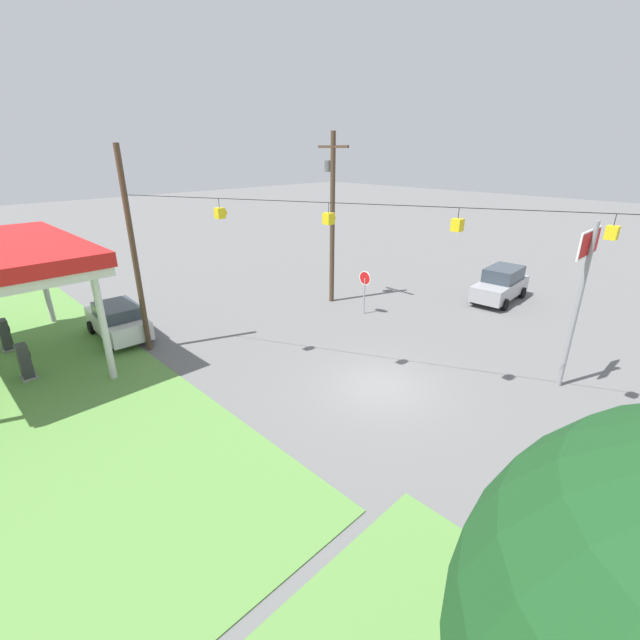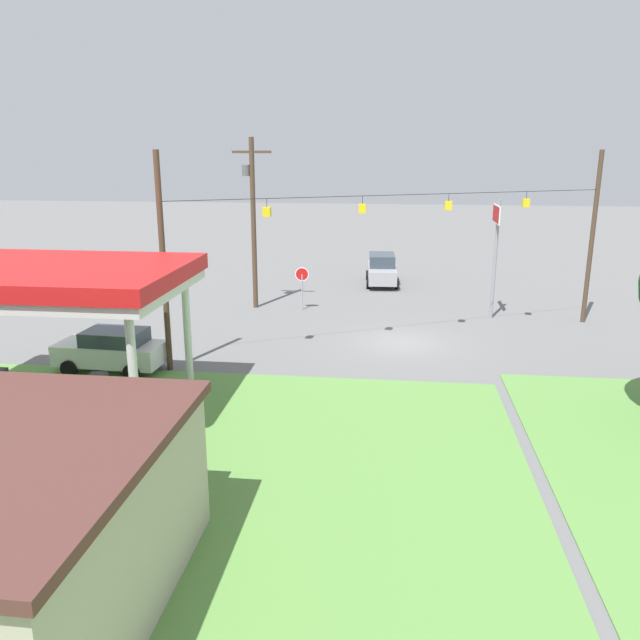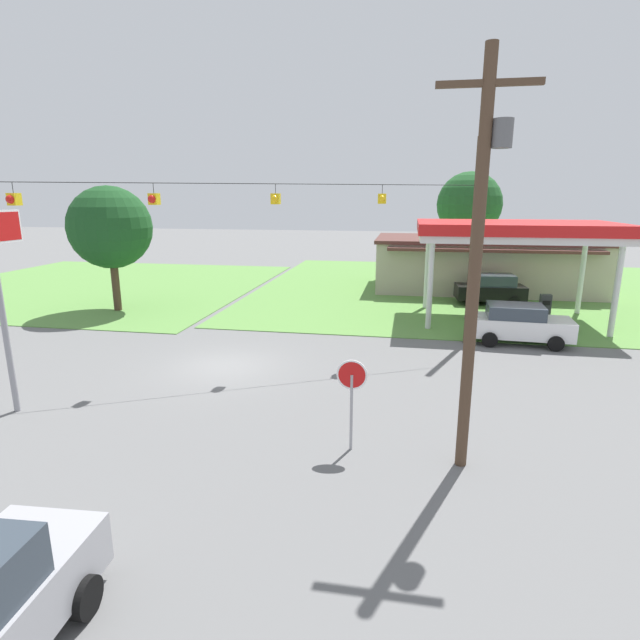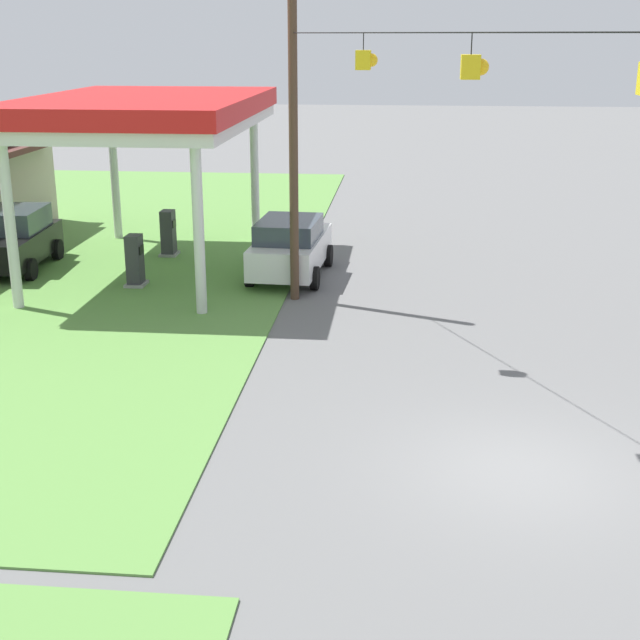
{
  "view_description": "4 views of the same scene",
  "coord_description": "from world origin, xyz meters",
  "px_view_note": "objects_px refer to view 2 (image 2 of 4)",
  "views": [
    {
      "loc": [
        -8.8,
        12.02,
        8.77
      ],
      "look_at": [
        2.43,
        0.95,
        2.43
      ],
      "focal_mm": 24.0,
      "sensor_mm": 36.0,
      "label": 1
    },
    {
      "loc": [
        0.47,
        28.93,
        8.97
      ],
      "look_at": [
        3.5,
        3.82,
        2.05
      ],
      "focal_mm": 35.0,
      "sensor_mm": 36.0,
      "label": 2
    },
    {
      "loc": [
        7.01,
        -17.81,
        6.56
      ],
      "look_at": [
        3.27,
        3.15,
        1.26
      ],
      "focal_mm": 28.0,
      "sensor_mm": 36.0,
      "label": 3
    },
    {
      "loc": [
        -13.7,
        2.0,
        6.99
      ],
      "look_at": [
        2.68,
        3.61,
        1.69
      ],
      "focal_mm": 50.0,
      "sensor_mm": 36.0,
      "label": 4
    }
  ],
  "objects_px": {
    "fuel_pump_near": "(100,395)",
    "stop_sign_roadside": "(302,279)",
    "gas_station_canopy": "(36,280)",
    "car_at_pumps_front": "(112,350)",
    "utility_pole_main": "(253,215)",
    "car_on_crossroad": "(382,269)",
    "stop_sign_overhead": "(496,235)",
    "fuel_pump_far": "(1,390)"
  },
  "relations": [
    {
      "from": "gas_station_canopy",
      "to": "fuel_pump_near",
      "type": "height_order",
      "value": "gas_station_canopy"
    },
    {
      "from": "car_at_pumps_front",
      "to": "utility_pole_main",
      "type": "distance_m",
      "value": 12.8
    },
    {
      "from": "gas_station_canopy",
      "to": "car_on_crossroad",
      "type": "height_order",
      "value": "gas_station_canopy"
    },
    {
      "from": "fuel_pump_far",
      "to": "stop_sign_roadside",
      "type": "relative_size",
      "value": 0.61
    },
    {
      "from": "fuel_pump_near",
      "to": "utility_pole_main",
      "type": "bearing_deg",
      "value": -97.11
    },
    {
      "from": "stop_sign_roadside",
      "to": "utility_pole_main",
      "type": "distance_m",
      "value": 4.6
    },
    {
      "from": "fuel_pump_near",
      "to": "stop_sign_roadside",
      "type": "distance_m",
      "value": 16.27
    },
    {
      "from": "fuel_pump_near",
      "to": "car_on_crossroad",
      "type": "xyz_separation_m",
      "value": [
        -9.21,
        -23.29,
        0.31
      ]
    },
    {
      "from": "utility_pole_main",
      "to": "stop_sign_roadside",
      "type": "bearing_deg",
      "value": 174.49
    },
    {
      "from": "utility_pole_main",
      "to": "fuel_pump_far",
      "type": "bearing_deg",
      "value": 70.19
    },
    {
      "from": "fuel_pump_far",
      "to": "stop_sign_overhead",
      "type": "distance_m",
      "value": 24.53
    },
    {
      "from": "fuel_pump_far",
      "to": "utility_pole_main",
      "type": "bearing_deg",
      "value": -109.81
    },
    {
      "from": "car_on_crossroad",
      "to": "stop_sign_overhead",
      "type": "xyz_separation_m",
      "value": [
        -6.17,
        8.38,
        3.53
      ]
    },
    {
      "from": "gas_station_canopy",
      "to": "stop_sign_overhead",
      "type": "height_order",
      "value": "stop_sign_overhead"
    },
    {
      "from": "fuel_pump_far",
      "to": "utility_pole_main",
      "type": "relative_size",
      "value": 0.16
    },
    {
      "from": "stop_sign_roadside",
      "to": "fuel_pump_far",
      "type": "bearing_deg",
      "value": -118.85
    },
    {
      "from": "fuel_pump_far",
      "to": "utility_pole_main",
      "type": "distance_m",
      "value": 17.41
    },
    {
      "from": "car_at_pumps_front",
      "to": "stop_sign_overhead",
      "type": "relative_size",
      "value": 0.7
    },
    {
      "from": "car_at_pumps_front",
      "to": "stop_sign_roadside",
      "type": "height_order",
      "value": "stop_sign_roadside"
    },
    {
      "from": "fuel_pump_near",
      "to": "car_on_crossroad",
      "type": "distance_m",
      "value": 25.05
    },
    {
      "from": "fuel_pump_far",
      "to": "stop_sign_roadside",
      "type": "height_order",
      "value": "stop_sign_roadside"
    },
    {
      "from": "stop_sign_roadside",
      "to": "utility_pole_main",
      "type": "relative_size",
      "value": 0.26
    },
    {
      "from": "gas_station_canopy",
      "to": "fuel_pump_far",
      "type": "height_order",
      "value": "gas_station_canopy"
    },
    {
      "from": "stop_sign_roadside",
      "to": "stop_sign_overhead",
      "type": "xyz_separation_m",
      "value": [
        -10.56,
        0.59,
        2.75
      ]
    },
    {
      "from": "fuel_pump_far",
      "to": "car_on_crossroad",
      "type": "relative_size",
      "value": 0.31
    },
    {
      "from": "fuel_pump_far",
      "to": "fuel_pump_near",
      "type": "bearing_deg",
      "value": 180.0
    },
    {
      "from": "fuel_pump_near",
      "to": "fuel_pump_far",
      "type": "bearing_deg",
      "value": 0.0
    },
    {
      "from": "fuel_pump_near",
      "to": "car_at_pumps_front",
      "type": "distance_m",
      "value": 4.58
    },
    {
      "from": "gas_station_canopy",
      "to": "car_at_pumps_front",
      "type": "bearing_deg",
      "value": -94.09
    },
    {
      "from": "car_at_pumps_front",
      "to": "utility_pole_main",
      "type": "relative_size",
      "value": 0.47
    },
    {
      "from": "stop_sign_roadside",
      "to": "stop_sign_overhead",
      "type": "height_order",
      "value": "stop_sign_overhead"
    },
    {
      "from": "fuel_pump_far",
      "to": "car_on_crossroad",
      "type": "height_order",
      "value": "car_on_crossroad"
    },
    {
      "from": "gas_station_canopy",
      "to": "stop_sign_overhead",
      "type": "bearing_deg",
      "value": -139.15
    },
    {
      "from": "fuel_pump_near",
      "to": "utility_pole_main",
      "type": "relative_size",
      "value": 0.16
    },
    {
      "from": "fuel_pump_far",
      "to": "car_at_pumps_front",
      "type": "bearing_deg",
      "value": -116.68
    },
    {
      "from": "fuel_pump_far",
      "to": "car_at_pumps_front",
      "type": "distance_m",
      "value": 4.83
    },
    {
      "from": "car_at_pumps_front",
      "to": "fuel_pump_near",
      "type": "bearing_deg",
      "value": 112.86
    },
    {
      "from": "fuel_pump_near",
      "to": "car_on_crossroad",
      "type": "height_order",
      "value": "car_on_crossroad"
    },
    {
      "from": "car_at_pumps_front",
      "to": "utility_pole_main",
      "type": "xyz_separation_m",
      "value": [
        -3.52,
        -11.47,
        4.47
      ]
    },
    {
      "from": "car_at_pumps_front",
      "to": "stop_sign_overhead",
      "type": "distance_m",
      "value": 20.31
    },
    {
      "from": "fuel_pump_near",
      "to": "car_at_pumps_front",
      "type": "xyz_separation_m",
      "value": [
        1.55,
        -4.31,
        0.21
      ]
    },
    {
      "from": "car_on_crossroad",
      "to": "fuel_pump_near",
      "type": "bearing_deg",
      "value": -24.89
    }
  ]
}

